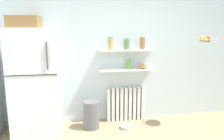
# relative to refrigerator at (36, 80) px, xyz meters

# --- Properties ---
(back_wall) EXTENTS (7.04, 0.10, 2.60)m
(back_wall) POSITION_rel_refrigerator_xyz_m (1.55, 0.41, 0.38)
(back_wall) COLOR silver
(back_wall) RESTS_ON ground_plane
(refrigerator) EXTENTS (0.75, 0.75, 1.93)m
(refrigerator) POSITION_rel_refrigerator_xyz_m (0.00, 0.00, 0.00)
(refrigerator) COLOR silver
(refrigerator) RESTS_ON ground_plane
(radiator) EXTENTS (0.72, 0.12, 0.64)m
(radiator) POSITION_rel_refrigerator_xyz_m (1.56, 0.28, -0.60)
(radiator) COLOR white
(radiator) RESTS_ON ground_plane
(wall_shelf_lower) EXTENTS (1.02, 0.22, 0.02)m
(wall_shelf_lower) POSITION_rel_refrigerator_xyz_m (1.56, 0.25, 0.07)
(wall_shelf_lower) COLOR white
(wall_shelf_upper) EXTENTS (1.02, 0.22, 0.02)m
(wall_shelf_upper) POSITION_rel_refrigerator_xyz_m (1.56, 0.25, 0.44)
(wall_shelf_upper) COLOR white
(storage_jar_0) EXTENTS (0.10, 0.10, 0.23)m
(storage_jar_0) POSITION_rel_refrigerator_xyz_m (1.26, 0.25, 0.56)
(storage_jar_0) COLOR tan
(storage_jar_0) RESTS_ON wall_shelf_upper
(storage_jar_1) EXTENTS (0.10, 0.10, 0.20)m
(storage_jar_1) POSITION_rel_refrigerator_xyz_m (1.56, 0.25, 0.55)
(storage_jar_1) COLOR #5B7F4C
(storage_jar_1) RESTS_ON wall_shelf_upper
(storage_jar_2) EXTENTS (0.10, 0.10, 0.22)m
(storage_jar_2) POSITION_rel_refrigerator_xyz_m (1.85, 0.25, 0.56)
(storage_jar_2) COLOR olive
(storage_jar_2) RESTS_ON wall_shelf_upper
(vase) EXTENTS (0.08, 0.08, 0.19)m
(vase) POSITION_rel_refrigerator_xyz_m (1.60, 0.25, 0.18)
(vase) COLOR #66A84C
(vase) RESTS_ON wall_shelf_lower
(shelf_bowl) EXTENTS (0.16, 0.16, 0.07)m
(shelf_bowl) POSITION_rel_refrigerator_xyz_m (1.88, 0.25, 0.12)
(shelf_bowl) COLOR orange
(shelf_bowl) RESTS_ON wall_shelf_lower
(trash_bin) EXTENTS (0.28, 0.28, 0.49)m
(trash_bin) POSITION_rel_refrigerator_xyz_m (0.88, 0.02, -0.67)
(trash_bin) COLOR slate
(trash_bin) RESTS_ON ground_plane
(pet_food_bowl) EXTENTS (0.20, 0.20, 0.05)m
(pet_food_bowl) POSITION_rel_refrigerator_xyz_m (1.48, -0.09, -0.89)
(pet_food_bowl) COLOR #B7B7BC
(pet_food_bowl) RESTS_ON ground_plane
(hanging_fruit_basket) EXTENTS (0.35, 0.35, 0.10)m
(hanging_fruit_basket) POSITION_rel_refrigerator_xyz_m (2.81, -0.22, 0.64)
(hanging_fruit_basket) COLOR #B2B2B7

